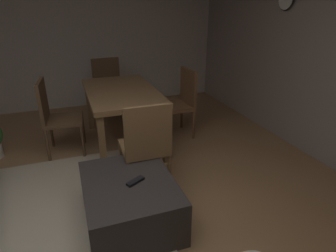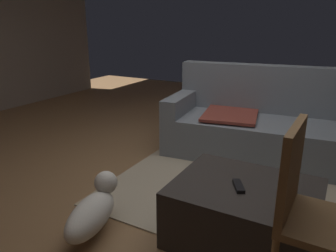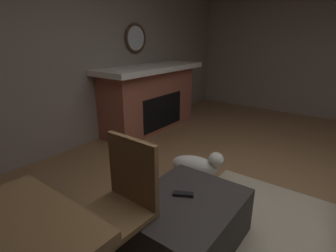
{
  "view_description": "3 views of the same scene",
  "coord_description": "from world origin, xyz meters",
  "views": [
    {
      "loc": [
        -1.35,
        -0.08,
        1.75
      ],
      "look_at": [
        0.09,
        -0.6,
        1.08
      ],
      "focal_mm": 30.7,
      "sensor_mm": 36.0,
      "label": 1
    },
    {
      "loc": [
        1.07,
        -2.31,
        1.4
      ],
      "look_at": [
        0.06,
        -0.49,
        0.73
      ],
      "focal_mm": 34.39,
      "sensor_mm": 36.0,
      "label": 2
    },
    {
      "loc": [
        2.04,
        0.46,
        1.57
      ],
      "look_at": [
        0.45,
        -0.74,
        0.89
      ],
      "focal_mm": 28.05,
      "sensor_mm": 36.0,
      "label": 3
    }
  ],
  "objects": [
    {
      "name": "dining_chair_north",
      "position": [
        2.13,
        0.1,
        0.52
      ],
      "size": [
        0.48,
        0.48,
        0.93
      ],
      "color": "#513823",
      "rests_on": "ground"
    },
    {
      "name": "area_rug",
      "position": [
        0.61,
        0.3,
        0.01
      ],
      "size": [
        2.6,
        2.0,
        0.01
      ],
      "primitive_type": "cube",
      "color": "tan",
      "rests_on": "ground"
    },
    {
      "name": "dining_chair_west",
      "position": [
        1.01,
        -0.71,
        0.52
      ],
      "size": [
        0.45,
        0.45,
        0.93
      ],
      "color": "brown",
      "rests_on": "ground"
    },
    {
      "name": "ottoman_coffee_table",
      "position": [
        0.61,
        -0.45,
        0.2
      ],
      "size": [
        0.91,
        0.73,
        0.4
      ],
      "primitive_type": "cube",
      "color": "#2D2826",
      "rests_on": "ground"
    },
    {
      "name": "dining_chair_south",
      "position": [
        2.12,
        -1.53,
        0.52
      ],
      "size": [
        0.45,
        0.45,
        0.93
      ],
      "color": "brown",
      "rests_on": "ground"
    },
    {
      "name": "dining_table",
      "position": [
        2.12,
        -0.71,
        0.65
      ],
      "size": [
        1.44,
        0.85,
        0.74
      ],
      "color": "brown",
      "rests_on": "ground"
    },
    {
      "name": "tv_remote",
      "position": [
        0.58,
        -0.5,
        0.41
      ],
      "size": [
        0.12,
        0.16,
        0.02
      ],
      "primitive_type": "cube",
      "rotation": [
        0.0,
        0.0,
        0.5
      ],
      "color": "black",
      "rests_on": "ottoman_coffee_table"
    },
    {
      "name": "wall_right_window_side",
      "position": [
        3.93,
        0.0,
        1.27
      ],
      "size": [
        0.12,
        6.11,
        2.54
      ],
      "primitive_type": "cube",
      "color": "#B2A59B",
      "rests_on": "ground"
    },
    {
      "name": "dining_chair_east",
      "position": [
        3.23,
        -0.71,
        0.52
      ],
      "size": [
        0.45,
        0.45,
        0.93
      ],
      "color": "#513823",
      "rests_on": "ground"
    }
  ]
}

